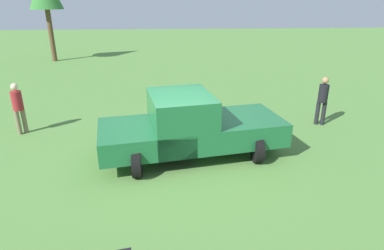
% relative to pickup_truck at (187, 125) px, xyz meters
% --- Properties ---
extents(ground_plane, '(80.00, 80.00, 0.00)m').
position_rel_pickup_truck_xyz_m(ground_plane, '(-0.21, 0.26, -0.92)').
color(ground_plane, '#54843D').
extents(pickup_truck, '(2.92, 5.25, 1.79)m').
position_rel_pickup_truck_xyz_m(pickup_truck, '(0.00, 0.00, 0.00)').
color(pickup_truck, black).
rests_on(pickup_truck, ground_plane).
extents(person_bystander, '(0.41, 0.41, 1.68)m').
position_rel_pickup_truck_xyz_m(person_bystander, '(2.06, -4.75, 0.03)').
color(person_bystander, black).
rests_on(person_bystander, ground_plane).
extents(person_visitor, '(0.45, 0.45, 1.67)m').
position_rel_pickup_truck_xyz_m(person_visitor, '(1.99, 5.27, 0.03)').
color(person_visitor, '#7A6B51').
rests_on(person_visitor, ground_plane).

